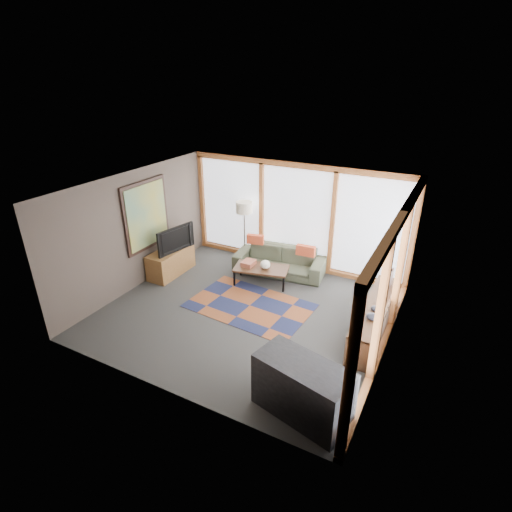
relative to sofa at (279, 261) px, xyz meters
The scene contains 17 objects.
ground 1.93m from the sofa, 85.50° to the right, with size 5.50×5.50×0.00m, color #2C2C2A.
room_envelope 1.92m from the sofa, 64.26° to the right, with size 5.52×5.02×2.62m.
rug 1.69m from the sofa, 86.93° to the right, with size 2.47×1.59×0.01m, color brown.
sofa is the anchor object (origin of this frame).
pillow_left 0.79m from the sofa, behind, with size 0.42×0.12×0.23m, color #BA4223.
pillow_right 0.80m from the sofa, ahead, with size 0.44×0.13×0.24m, color #BA4223.
floor_lamp 1.17m from the sofa, behind, with size 0.40×0.40×1.59m, color black, non-canonical shape.
coffee_table 0.71m from the sofa, 101.78° to the right, with size 1.22×0.61×0.41m, color black, non-canonical shape.
book_stack 0.86m from the sofa, 122.75° to the right, with size 0.26×0.32×0.11m, color brown.
vase 0.71m from the sofa, 93.80° to the right, with size 0.23×0.23×0.20m, color silver.
bookshelf 2.92m from the sofa, 28.04° to the right, with size 0.44×2.41×0.60m, color black, non-canonical shape.
bowl_a 3.24m from the sofa, 35.87° to the right, with size 0.21×0.21×0.10m, color black.
bowl_b 3.07m from the sofa, 31.47° to the right, with size 0.16×0.16×0.08m, color black.
shelf_picture 2.78m from the sofa, 14.06° to the right, with size 0.04×0.29×0.38m, color black.
tv_console 2.61m from the sofa, 151.45° to the right, with size 0.52×1.24×0.62m, color brown.
television 2.58m from the sofa, 151.33° to the right, with size 1.05×0.14×0.60m, color black.
bar_counter 4.37m from the sofa, 61.07° to the right, with size 1.37×0.64×0.87m, color black.
Camera 1 is at (3.38, -6.00, 4.51)m, focal length 28.00 mm.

